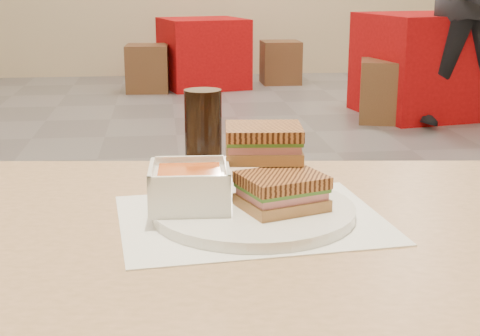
{
  "coord_description": "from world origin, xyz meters",
  "views": [
    {
      "loc": [
        -0.1,
        -2.92,
        1.08
      ],
      "look_at": [
        0.01,
        -2.0,
        0.82
      ],
      "focal_mm": 51.7,
      "sensor_mm": 36.0,
      "label": 1
    }
  ],
  "objects": [
    {
      "name": "plate",
      "position": [
        0.03,
        -2.01,
        0.76
      ],
      "size": [
        0.28,
        0.28,
        0.02
      ],
      "color": "white",
      "rests_on": "tray_liner"
    },
    {
      "name": "bg_table_1",
      "position": [
        2.01,
        2.43,
        0.4
      ],
      "size": [
        1.07,
        1.07,
        0.8
      ],
      "color": "#B30A0D",
      "rests_on": "ground"
    },
    {
      "name": "soup_bowl",
      "position": [
        -0.06,
        -2.0,
        0.79
      ],
      "size": [
        0.12,
        0.12,
        0.06
      ],
      "color": "white",
      "rests_on": "plate"
    },
    {
      "name": "panini_lower",
      "position": [
        0.07,
        -2.02,
        0.79
      ],
      "size": [
        0.13,
        0.12,
        0.05
      ],
      "color": "#A3773F",
      "rests_on": "plate"
    },
    {
      "name": "bg_chair_2l",
      "position": [
        -0.22,
        3.86,
        0.23
      ],
      "size": [
        0.43,
        0.43,
        0.45
      ],
      "color": "brown",
      "rests_on": "ground"
    },
    {
      "name": "bg_chair_1l",
      "position": [
        1.64,
        2.19,
        0.23
      ],
      "size": [
        0.52,
        0.52,
        0.47
      ],
      "color": "brown",
      "rests_on": "ground"
    },
    {
      "name": "tray_liner",
      "position": [
        0.02,
        -2.02,
        0.75
      ],
      "size": [
        0.39,
        0.32,
        0.0
      ],
      "color": "white",
      "rests_on": "main_table"
    },
    {
      "name": "panini_upper",
      "position": [
        0.05,
        -1.94,
        0.84
      ],
      "size": [
        0.12,
        0.1,
        0.05
      ],
      "color": "#A3773F",
      "rests_on": "panini_lower"
    },
    {
      "name": "bg_table_2",
      "position": [
        0.33,
        4.1,
        0.34
      ],
      "size": [
        0.94,
        0.94,
        0.68
      ],
      "color": "#B30A0D",
      "rests_on": "ground"
    },
    {
      "name": "bg_chair_2r",
      "position": [
        1.15,
        4.24,
        0.22
      ],
      "size": [
        0.39,
        0.39,
        0.44
      ],
      "color": "brown",
      "rests_on": "ground"
    },
    {
      "name": "main_table",
      "position": [
        -0.01,
        -2.05,
        0.64
      ],
      "size": [
        1.27,
        0.83,
        0.75
      ],
      "color": "tan",
      "rests_on": "ground"
    },
    {
      "name": "cola_glass",
      "position": [
        -0.02,
        -1.74,
        0.82
      ],
      "size": [
        0.07,
        0.07,
        0.14
      ],
      "color": "black",
      "rests_on": "main_table"
    }
  ]
}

